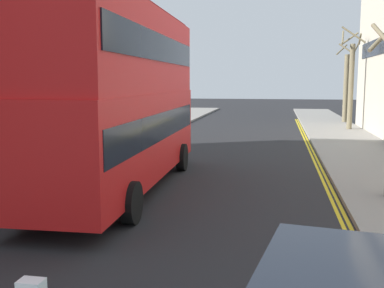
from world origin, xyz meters
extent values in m
cube|color=gray|center=(-6.50, 16.00, 0.07)|extent=(4.00, 80.00, 0.14)
cube|color=yellow|center=(4.40, 14.00, 0.00)|extent=(0.10, 56.00, 0.01)
cube|color=yellow|center=(4.24, 14.00, 0.00)|extent=(0.10, 56.00, 0.01)
cube|color=red|center=(-2.07, 13.05, 1.74)|extent=(2.77, 10.86, 2.60)
cube|color=red|center=(-2.07, 13.05, 4.29)|extent=(2.72, 10.64, 2.50)
cube|color=black|center=(-2.07, 13.05, 2.04)|extent=(2.79, 10.43, 0.84)
cube|color=black|center=(-2.07, 13.05, 4.39)|extent=(2.78, 10.21, 0.80)
cube|color=yellow|center=(-2.21, 18.43, 3.29)|extent=(2.00, 0.11, 0.44)
cube|color=maroon|center=(-2.07, 13.05, 5.59)|extent=(2.50, 9.77, 0.10)
cylinder|color=black|center=(-3.41, 16.37, 0.52)|extent=(0.33, 1.05, 1.04)
cylinder|color=black|center=(-0.91, 16.43, 0.52)|extent=(0.33, 1.05, 1.04)
cylinder|color=black|center=(-3.24, 9.67, 0.52)|extent=(0.33, 1.05, 1.04)
cylinder|color=black|center=(-0.74, 9.74, 0.52)|extent=(0.33, 1.05, 1.04)
cylinder|color=#6B6047|center=(7.99, 38.32, 2.83)|extent=(0.40, 0.40, 5.39)
cylinder|color=#6B6047|center=(8.65, 38.45, 6.00)|extent=(0.39, 1.39, 1.02)
cylinder|color=#6B6047|center=(7.60, 38.75, 5.94)|extent=(0.98, 0.91, 0.90)
cylinder|color=#6B6047|center=(7.83, 37.76, 5.93)|extent=(1.19, 0.46, 0.89)
cylinder|color=#6B6047|center=(5.49, 13.47, 4.62)|extent=(0.92, 0.90, 0.87)
cylinder|color=#6B6047|center=(5.39, 12.88, 4.60)|extent=(0.50, 1.07, 0.82)
cylinder|color=#6B6047|center=(7.51, 32.44, 3.02)|extent=(0.35, 0.35, 5.77)
cylinder|color=#6B6047|center=(7.94, 32.43, 6.21)|extent=(0.16, 0.93, 0.70)
cylinder|color=#6B6047|center=(7.38, 32.99, 6.30)|extent=(1.18, 0.39, 0.88)
cylinder|color=#6B6047|center=(6.86, 32.54, 6.37)|extent=(0.31, 1.36, 1.00)
cylinder|color=#6B6047|center=(7.42, 31.69, 6.44)|extent=(1.57, 0.31, 1.15)
camera|label=1|loc=(2.65, -0.48, 3.40)|focal=42.91mm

